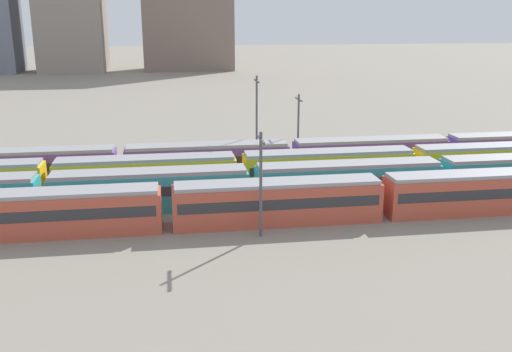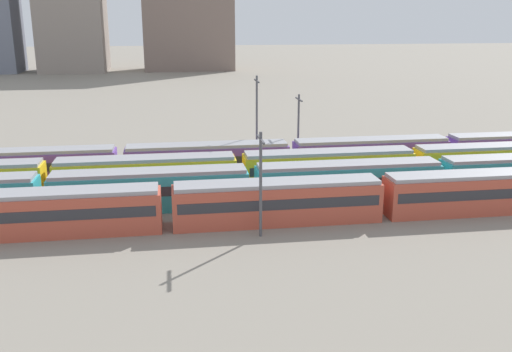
% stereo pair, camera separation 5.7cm
% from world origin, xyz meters
% --- Properties ---
extents(ground_plane, '(600.00, 600.00, 0.00)m').
position_xyz_m(ground_plane, '(0.00, 7.80, 0.00)').
color(ground_plane, gray).
extents(train_track_0, '(74.70, 3.06, 3.75)m').
position_xyz_m(train_track_0, '(28.27, 0.00, 1.90)').
color(train_track_0, '#BC4C38').
rests_on(train_track_0, ground_plane).
extents(train_track_1, '(74.70, 3.06, 3.75)m').
position_xyz_m(train_track_1, '(17.33, 5.20, 1.90)').
color(train_track_1, teal).
rests_on(train_track_1, ground_plane).
extents(train_track_2, '(93.60, 3.06, 3.75)m').
position_xyz_m(train_track_2, '(26.25, 10.40, 1.90)').
color(train_track_2, yellow).
rests_on(train_track_2, ground_plane).
extents(train_track_3, '(112.50, 3.06, 3.75)m').
position_xyz_m(train_track_3, '(42.21, 15.60, 1.90)').
color(train_track_3, '#6B429E').
rests_on(train_track_3, ground_plane).
extents(catenary_pole_1, '(0.24, 3.20, 8.57)m').
position_xyz_m(catenary_pole_1, '(24.82, 18.69, 4.81)').
color(catenary_pole_1, '#4C4C51').
rests_on(catenary_pole_1, ground_plane).
extents(catenary_pole_2, '(0.24, 3.20, 8.67)m').
position_xyz_m(catenary_pole_2, '(16.88, -2.96, 4.86)').
color(catenary_pole_2, '#4C4C51').
rests_on(catenary_pole_2, ground_plane).
extents(catenary_pole_3, '(0.24, 3.20, 10.79)m').
position_xyz_m(catenary_pole_3, '(19.86, 18.70, 5.95)').
color(catenary_pole_3, '#4C4C51').
rests_on(catenary_pole_3, ground_plane).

